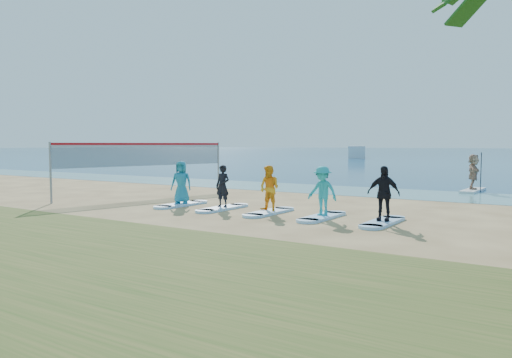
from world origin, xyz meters
The scene contains 16 objects.
ground centered at (0.00, 0.00, 0.00)m, with size 600.00×600.00×0.00m, color tan.
shallow_water centered at (0.00, 10.50, 0.01)m, with size 600.00×600.00×0.00m, color teal.
volleyball_net centered at (-6.15, 3.03, 1.90)m, with size 1.84×8.92×2.50m.
paddleboard centered at (6.34, 13.56, 0.06)m, with size 0.70×3.00×0.12m, color silver.
paddleboarder centered at (6.34, 13.56, 1.01)m, with size 1.65×0.53×1.78m, color tan.
boat_offshore_a centered at (-21.88, 68.51, 0.00)m, with size 2.68×7.58×2.09m, color silver.
surfboard_0 centered at (-2.16, 1.02, 0.04)m, with size 0.70×2.20×0.09m, color #A4D5FF.
student_0 centered at (-2.16, 1.02, 0.92)m, with size 0.81×0.53×1.66m, color teal.
surfboard_1 centered at (-0.13, 1.02, 0.04)m, with size 0.70×2.20×0.09m, color #A4D5FF.
student_1 centered at (-0.13, 1.02, 0.87)m, with size 0.57×0.37×1.55m, color black.
surfboard_2 centered at (1.90, 1.02, 0.04)m, with size 0.70×2.20×0.09m, color #A4D5FF.
student_2 centered at (1.90, 1.02, 0.88)m, with size 0.77×0.60×1.58m, color #FFA11A.
surfboard_3 centered at (3.92, 1.02, 0.04)m, with size 0.70×2.20×0.09m, color #A4D5FF.
student_3 centered at (3.92, 1.02, 0.89)m, with size 1.04×0.60×1.61m, color teal.
surfboard_4 centered at (5.95, 1.02, 0.04)m, with size 0.70×2.20×0.09m, color #A4D5FF.
student_4 centered at (5.95, 1.02, 0.92)m, with size 0.98×0.41×1.67m, color black.
Camera 1 is at (10.95, -13.64, 2.41)m, focal length 35.00 mm.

